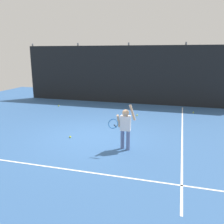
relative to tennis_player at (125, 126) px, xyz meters
The scene contains 13 objects.
ground_plane 1.75m from the tennis_player, 149.22° to the left, with size 20.00×20.00×0.00m, color #335B93.
court_line_baseline 2.25m from the tennis_player, 130.06° to the right, with size 9.00×0.05×0.00m, color white.
court_line_sideline 2.55m from the tennis_player, 47.93° to the left, with size 0.05×9.00×0.00m, color white.
back_fence_windscreen 6.85m from the tennis_player, 101.65° to the left, with size 12.19×0.08×3.17m, color black.
fence_post_0 9.97m from the tennis_player, 137.45° to the left, with size 0.09×0.09×3.32m, color slate.
fence_post_1 8.05m from the tennis_player, 122.89° to the left, with size 0.09×0.09×3.32m, color slate.
fence_post_2 6.92m from the tennis_player, 101.55° to the left, with size 0.09×0.09×3.32m, color slate.
fence_post_3 6.97m from the tennis_player, 76.60° to the left, with size 0.09×0.09×3.32m, color slate.
tennis_player is the anchor object (origin of this frame).
tennis_ball_0 2.15m from the tennis_player, 167.02° to the left, with size 0.07×0.07×0.07m, color #CCE033.
tennis_ball_1 5.64m from the tennis_player, 67.58° to the left, with size 0.07×0.07×0.07m, color #CCE033.
tennis_ball_2 4.04m from the tennis_player, 94.89° to the left, with size 0.07×0.07×0.07m, color #CCE033.
tennis_ball_3 6.75m from the tennis_player, 134.67° to the left, with size 0.07×0.07×0.07m, color #CCE033.
Camera 1 is at (2.85, -7.35, 2.78)m, focal length 38.72 mm.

